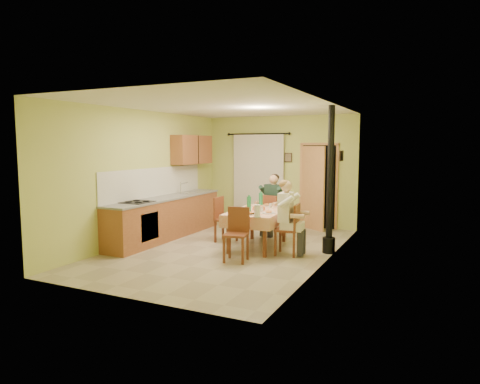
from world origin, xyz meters
The scene contains 17 objects.
floor centered at (0.00, 0.00, 0.00)m, with size 4.00×6.00×0.01m, color tan.
room_shell centered at (0.00, 0.00, 1.82)m, with size 4.04×6.04×2.82m.
kitchen_run centered at (-1.71, 0.40, 0.48)m, with size 0.64×3.64×1.56m.
upper_cabinets centered at (-1.82, 1.70, 1.95)m, with size 0.35×1.40×0.70m, color brown.
curtain centered at (-0.55, 2.90, 1.26)m, with size 1.70×0.07×2.22m.
doorway centered at (1.01, 2.86, 1.05)m, with size 0.96×0.53×2.15m.
dining_table centered at (0.50, 0.42, 0.38)m, with size 1.13×1.73×0.76m.
tableware centered at (0.52, 0.32, 0.83)m, with size 0.91×1.59×0.33m.
chair_far centered at (0.38, 1.55, 0.29)m, with size 0.46×0.46×0.95m.
chair_near centered at (0.55, -0.69, 0.29)m, with size 0.46×0.46×0.96m.
chair_right centered at (1.24, 0.12, 0.29)m, with size 0.45×0.45×0.97m.
chair_left centered at (-0.34, 0.61, 0.29)m, with size 0.41×0.41×0.96m.
man_far centered at (0.38, 1.56, 0.88)m, with size 0.62×0.53×1.39m.
man_right centered at (1.22, 0.12, 0.88)m, with size 0.49×0.60×1.39m.
stove_flue centered at (1.90, 0.60, 1.02)m, with size 0.24×0.24×2.80m.
picture_back centered at (0.25, 2.97, 1.75)m, with size 0.19×0.03×0.23m, color black.
picture_right centered at (1.97, 1.20, 1.85)m, with size 0.03×0.31×0.21m, color brown.
Camera 1 is at (3.81, -7.40, 2.06)m, focal length 32.00 mm.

